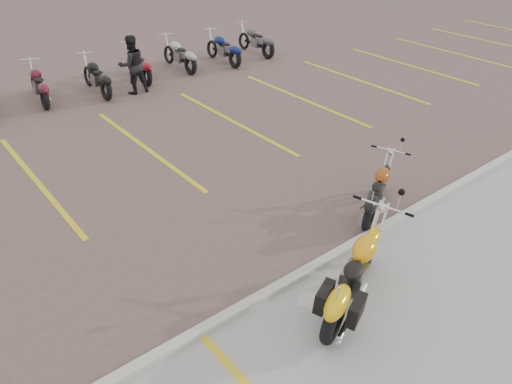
% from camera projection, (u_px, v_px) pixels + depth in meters
% --- Properties ---
extents(ground, '(100.00, 100.00, 0.00)m').
position_uv_depth(ground, '(242.00, 219.00, 9.89)').
color(ground, brown).
rests_on(ground, ground).
extents(concrete_apron, '(60.00, 5.00, 0.01)m').
position_uv_depth(concrete_apron, '(439.00, 363.00, 6.89)').
color(concrete_apron, '#9E9B93').
rests_on(concrete_apron, ground).
extents(curb, '(60.00, 0.18, 0.12)m').
position_uv_depth(curb, '(313.00, 268.00, 8.52)').
color(curb, '#ADAAA3').
rests_on(curb, ground).
extents(parking_stripes, '(38.00, 5.50, 0.01)m').
position_uv_depth(parking_stripes, '(146.00, 148.00, 12.54)').
color(parking_stripes, gold).
rests_on(parking_stripes, ground).
extents(yellow_cruiser, '(2.33, 1.14, 1.02)m').
position_uv_depth(yellow_cruiser, '(350.00, 279.00, 7.62)').
color(yellow_cruiser, black).
rests_on(yellow_cruiser, ground).
extents(flame_cruiser, '(1.82, 1.06, 0.82)m').
position_uv_depth(flame_cruiser, '(376.00, 194.00, 9.89)').
color(flame_cruiser, black).
rests_on(flame_cruiser, ground).
extents(person_b, '(0.91, 0.72, 1.80)m').
position_uv_depth(person_b, '(132.00, 65.00, 15.44)').
color(person_b, black).
rests_on(person_b, ground).
extents(bg_bike_row, '(17.39, 2.07, 1.10)m').
position_uv_depth(bg_bike_row, '(39.00, 85.00, 14.88)').
color(bg_bike_row, black).
rests_on(bg_bike_row, ground).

